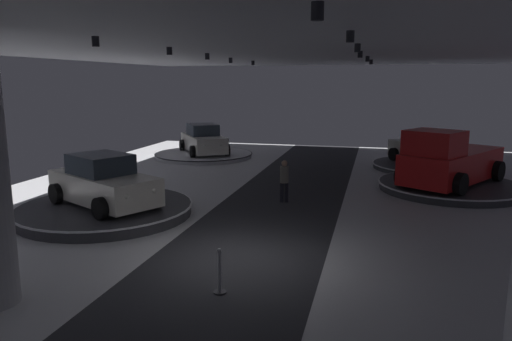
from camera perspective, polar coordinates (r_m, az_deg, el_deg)
name	(u,v)px	position (r m, az deg, el deg)	size (l,w,h in m)	color
ground	(237,260)	(12.49, -2.24, -10.53)	(24.00, 44.00, 0.06)	silver
ceiling_with_spotlights	(236,34)	(11.69, -2.45, 15.85)	(24.00, 44.00, 0.39)	silver
display_platform_deep_left	(204,155)	(28.58, -6.22, 1.87)	(5.76, 5.76, 0.24)	silver
display_car_deep_left	(203,140)	(28.49, -6.27, 3.61)	(3.87, 4.48, 1.71)	silver
display_platform_far_right	(450,186)	(21.37, 22.10, -1.76)	(5.82, 5.82, 0.32)	#333338
pickup_truck_far_right	(449,162)	(20.89, 21.94, 0.99)	(4.64, 5.61, 2.30)	red
display_platform_mid_left	(106,210)	(16.94, -17.45, -4.47)	(5.82, 5.82, 0.38)	#333338
display_car_mid_left	(103,182)	(16.76, -17.68, -1.37)	(4.55, 3.61, 1.71)	silver
display_platform_deep_right	(426,166)	(26.14, 19.60, 0.51)	(5.44, 5.44, 0.27)	#333338
display_car_deep_right	(428,149)	(25.99, 19.77, 2.42)	(3.88, 4.48, 1.71)	silver
visitor_walking_near	(284,178)	(17.80, 3.38, -0.95)	(0.32, 0.32, 1.59)	black
stanchion_a	(220,277)	(10.49, -4.35, -12.49)	(0.28, 0.28, 1.01)	#333338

